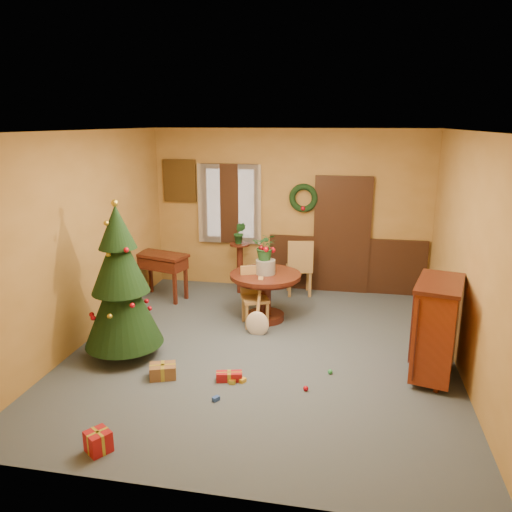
% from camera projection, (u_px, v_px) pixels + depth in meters
% --- Properties ---
extents(room_envelope, '(5.50, 5.50, 5.50)m').
position_uv_depth(room_envelope, '(300.00, 230.00, 9.01)').
color(room_envelope, '#3A4455').
rests_on(room_envelope, ground).
extents(dining_table, '(1.10, 1.10, 0.75)m').
position_uv_depth(dining_table, '(265.00, 288.00, 7.70)').
color(dining_table, black).
rests_on(dining_table, floor).
extents(urn, '(0.30, 0.30, 0.22)m').
position_uv_depth(urn, '(266.00, 267.00, 7.62)').
color(urn, slate).
rests_on(urn, dining_table).
extents(centerpiece_plant, '(0.38, 0.33, 0.42)m').
position_uv_depth(centerpiece_plant, '(266.00, 246.00, 7.53)').
color(centerpiece_plant, '#1E4C23').
rests_on(centerpiece_plant, urn).
extents(chair_near, '(0.50, 0.50, 0.89)m').
position_uv_depth(chair_near, '(254.00, 293.00, 7.59)').
color(chair_near, olive).
rests_on(chair_near, floor).
extents(chair_far, '(0.52, 0.52, 1.02)m').
position_uv_depth(chair_far, '(300.00, 266.00, 8.80)').
color(chair_far, olive).
rests_on(chair_far, floor).
extents(guitar, '(0.49, 0.60, 0.78)m').
position_uv_depth(guitar, '(257.00, 309.00, 7.19)').
color(guitar, beige).
rests_on(guitar, floor).
extents(plant_stand, '(0.35, 0.35, 0.91)m').
position_uv_depth(plant_stand, '(240.00, 262.00, 8.94)').
color(plant_stand, black).
rests_on(plant_stand, floor).
extents(stand_plant, '(0.23, 0.19, 0.39)m').
position_uv_depth(stand_plant, '(240.00, 233.00, 8.80)').
color(stand_plant, '#19471E').
rests_on(stand_plant, plant_stand).
extents(christmas_tree, '(1.01, 1.01, 2.09)m').
position_uv_depth(christmas_tree, '(121.00, 285.00, 6.37)').
color(christmas_tree, '#382111').
rests_on(christmas_tree, floor).
extents(writing_desk, '(1.00, 0.69, 0.81)m').
position_uv_depth(writing_desk, '(162.00, 265.00, 8.64)').
color(writing_desk, black).
rests_on(writing_desk, floor).
extents(sideboard, '(0.71, 1.04, 1.22)m').
position_uv_depth(sideboard, '(436.00, 327.00, 5.93)').
color(sideboard, '#5C230A').
rests_on(sideboard, floor).
extents(gift_a, '(0.37, 0.32, 0.17)m').
position_uv_depth(gift_a, '(163.00, 371.00, 6.05)').
color(gift_a, brown).
rests_on(gift_a, floor).
extents(gift_b, '(0.29, 0.29, 0.21)m').
position_uv_depth(gift_b, '(98.00, 441.00, 4.68)').
color(gift_b, '#A21519').
rests_on(gift_b, floor).
extents(gift_c, '(0.31, 0.27, 0.14)m').
position_uv_depth(gift_c, '(142.00, 345.00, 6.77)').
color(gift_c, brown).
rests_on(gift_c, floor).
extents(gift_d, '(0.33, 0.20, 0.11)m').
position_uv_depth(gift_d, '(229.00, 376.00, 5.98)').
color(gift_d, '#A21519').
rests_on(gift_d, floor).
extents(toy_a, '(0.09, 0.09, 0.05)m').
position_uv_depth(toy_a, '(216.00, 399.00, 5.55)').
color(toy_a, '#24469E').
rests_on(toy_a, floor).
extents(toy_b, '(0.06, 0.06, 0.06)m').
position_uv_depth(toy_b, '(330.00, 372.00, 6.14)').
color(toy_b, '#279045').
rests_on(toy_b, floor).
extents(toy_c, '(0.09, 0.09, 0.05)m').
position_uv_depth(toy_c, '(243.00, 380.00, 5.94)').
color(toy_c, gold).
rests_on(toy_c, floor).
extents(toy_d, '(0.06, 0.06, 0.06)m').
position_uv_depth(toy_d, '(306.00, 388.00, 5.75)').
color(toy_d, '#B20B1A').
rests_on(toy_d, floor).
extents(toy_e, '(0.08, 0.05, 0.05)m').
position_uv_depth(toy_e, '(232.00, 382.00, 5.91)').
color(toy_e, gold).
rests_on(toy_e, floor).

